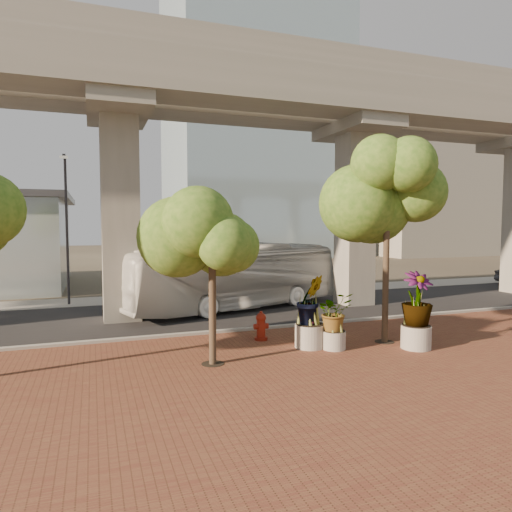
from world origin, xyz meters
name	(u,v)px	position (x,y,z in m)	size (l,w,h in m)	color
ground	(263,319)	(0.00, 0.00, 0.00)	(160.00, 160.00, 0.00)	#3D372C
brick_plaza	(360,373)	(0.00, -8.00, 0.03)	(70.00, 13.00, 0.06)	brown
asphalt_road	(248,311)	(0.00, 2.00, 0.02)	(90.00, 8.00, 0.04)	black
curb_strip	(280,327)	(0.00, -2.00, 0.08)	(70.00, 0.25, 0.16)	#98958D
far_sidewalk	(219,295)	(0.00, 7.50, 0.03)	(90.00, 3.00, 0.06)	#98958D
transit_viaduct	(248,163)	(0.00, 2.00, 7.29)	(72.00, 5.60, 12.40)	gray
midrise_block	(420,171)	(38.00, 36.00, 12.00)	(18.00, 16.00, 24.00)	gray
transit_bus	(234,277)	(-0.49, 2.78, 1.64)	(2.76, 11.74, 3.27)	white
fire_hydrant	(261,326)	(-1.42, -3.62, 0.57)	(0.53, 0.48, 1.07)	maroon
planter_front	(334,315)	(0.50, -5.61, 1.25)	(1.78, 1.78, 1.96)	#A09990
planter_right	(417,302)	(3.20, -6.48, 1.66)	(2.48, 2.48, 2.64)	gray
planter_left	(310,303)	(-0.18, -5.13, 1.59)	(2.29, 2.29, 2.52)	#9B998C
street_tree_near_west	(212,230)	(-3.81, -5.84, 4.14)	(3.71, 3.71, 5.79)	#4E3E2C
street_tree_near_east	(387,194)	(2.69, -5.41, 5.39)	(4.33, 4.33, 7.32)	#4E3E2C
streetlamp_west	(67,220)	(-8.44, 6.83, 4.56)	(0.39, 1.13, 7.81)	#2E2E33
streetlamp_east	(375,211)	(10.16, 6.21, 5.17)	(0.44, 1.28, 8.87)	#313036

